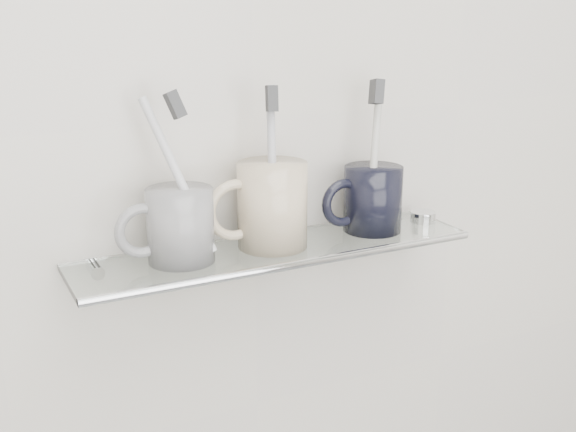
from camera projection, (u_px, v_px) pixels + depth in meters
wall_back at (253, 118)px, 0.89m from camera, size 2.50×0.00×2.50m
shelf_glass at (276, 250)px, 0.88m from camera, size 0.50×0.12×0.01m
shelf_rail at (297, 264)px, 0.84m from camera, size 0.50×0.01×0.01m
bracket_left at (96, 274)px, 0.84m from camera, size 0.02×0.03×0.02m
bracket_right at (395, 226)px, 1.02m from camera, size 0.02×0.03×0.02m
mug_left at (180, 225)px, 0.82m from camera, size 0.10×0.10×0.09m
mug_left_handle at (142, 231)px, 0.81m from camera, size 0.06×0.01×0.06m
toothbrush_left at (178, 176)px, 0.81m from camera, size 0.07×0.05×0.18m
bristles_left at (175, 105)px, 0.79m from camera, size 0.02×0.03×0.04m
mug_center at (272, 205)px, 0.87m from camera, size 0.10×0.10×0.11m
mug_center_handle at (235, 210)px, 0.85m from camera, size 0.08×0.01×0.08m
toothbrush_center at (272, 166)px, 0.86m from camera, size 0.02×0.03×0.19m
bristles_center at (272, 98)px, 0.84m from camera, size 0.02×0.03×0.03m
mug_right at (373, 199)px, 0.94m from camera, size 0.09×0.09×0.09m
mug_right_handle at (344, 203)px, 0.92m from camera, size 0.06×0.01×0.06m
toothbrush_right at (374, 155)px, 0.92m from camera, size 0.04×0.04×0.19m
bristles_right at (377, 92)px, 0.90m from camera, size 0.02×0.03×0.03m
chrome_cap at (423, 217)px, 0.98m from camera, size 0.03×0.03×0.01m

